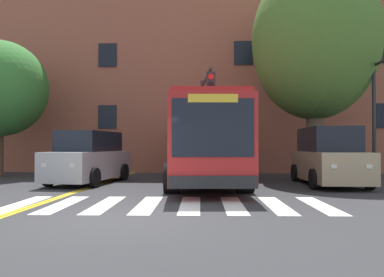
{
  "coord_description": "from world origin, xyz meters",
  "views": [
    {
      "loc": [
        2.21,
        -8.14,
        1.63
      ],
      "look_at": [
        1.24,
        7.08,
        1.9
      ],
      "focal_mm": 35.0,
      "sensor_mm": 36.0,
      "label": 1
    }
  ],
  "objects_px": {
    "car_silver_near_lane": "(89,159)",
    "car_teal_behind_bus": "(205,158)",
    "street_tree_curbside_large": "(314,41)",
    "car_tan_far_lane": "(328,158)",
    "city_bus": "(204,141)",
    "traffic_light_overhead": "(206,106)"
  },
  "relations": [
    {
      "from": "car_tan_far_lane",
      "to": "street_tree_curbside_large",
      "type": "bearing_deg",
      "value": 89.03
    },
    {
      "from": "car_silver_near_lane",
      "to": "car_teal_behind_bus",
      "type": "height_order",
      "value": "car_silver_near_lane"
    },
    {
      "from": "car_silver_near_lane",
      "to": "car_tan_far_lane",
      "type": "relative_size",
      "value": 1.02
    },
    {
      "from": "car_silver_near_lane",
      "to": "car_teal_behind_bus",
      "type": "relative_size",
      "value": 1.13
    },
    {
      "from": "car_silver_near_lane",
      "to": "traffic_light_overhead",
      "type": "distance_m",
      "value": 5.55
    },
    {
      "from": "car_teal_behind_bus",
      "to": "city_bus",
      "type": "bearing_deg",
      "value": -88.66
    },
    {
      "from": "city_bus",
      "to": "traffic_light_overhead",
      "type": "distance_m",
      "value": 1.63
    },
    {
      "from": "city_bus",
      "to": "traffic_light_overhead",
      "type": "bearing_deg",
      "value": 80.72
    },
    {
      "from": "car_teal_behind_bus",
      "to": "car_silver_near_lane",
      "type": "bearing_deg",
      "value": -118.66
    },
    {
      "from": "car_teal_behind_bus",
      "to": "traffic_light_overhead",
      "type": "xyz_separation_m",
      "value": [
        0.26,
        -7.61,
        2.56
      ]
    },
    {
      "from": "car_silver_near_lane",
      "to": "car_tan_far_lane",
      "type": "xyz_separation_m",
      "value": [
        9.98,
        -0.11,
        0.05
      ]
    },
    {
      "from": "city_bus",
      "to": "traffic_light_overhead",
      "type": "xyz_separation_m",
      "value": [
        0.07,
        0.42,
        1.57
      ]
    },
    {
      "from": "car_teal_behind_bus",
      "to": "traffic_light_overhead",
      "type": "relative_size",
      "value": 0.94
    },
    {
      "from": "car_teal_behind_bus",
      "to": "street_tree_curbside_large",
      "type": "relative_size",
      "value": 0.44
    },
    {
      "from": "car_tan_far_lane",
      "to": "traffic_light_overhead",
      "type": "distance_m",
      "value": 5.63
    },
    {
      "from": "car_silver_near_lane",
      "to": "car_tan_far_lane",
      "type": "height_order",
      "value": "car_tan_far_lane"
    },
    {
      "from": "car_tan_far_lane",
      "to": "street_tree_curbside_large",
      "type": "xyz_separation_m",
      "value": [
        0.04,
        2.15,
        5.42
      ]
    },
    {
      "from": "car_tan_far_lane",
      "to": "car_teal_behind_bus",
      "type": "relative_size",
      "value": 1.12
    },
    {
      "from": "car_teal_behind_bus",
      "to": "street_tree_curbside_large",
      "type": "distance_m",
      "value": 10.19
    },
    {
      "from": "car_tan_far_lane",
      "to": "car_silver_near_lane",
      "type": "bearing_deg",
      "value": 179.35
    },
    {
      "from": "city_bus",
      "to": "car_silver_near_lane",
      "type": "bearing_deg",
      "value": -173.63
    },
    {
      "from": "car_silver_near_lane",
      "to": "traffic_light_overhead",
      "type": "height_order",
      "value": "traffic_light_overhead"
    }
  ]
}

